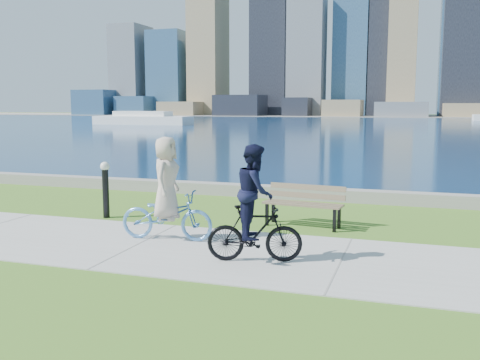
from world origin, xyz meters
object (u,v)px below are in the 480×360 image
object	(u,v)px
bollard_lamp	(106,186)
park_bench	(304,201)
cyclist_woman	(167,202)
cyclist_man	(255,213)

from	to	relation	value
bollard_lamp	park_bench	bearing A→B (deg)	7.23
bollard_lamp	cyclist_woman	bearing A→B (deg)	-33.11
park_bench	cyclist_woman	xyz separation A→B (m)	(-2.41, -2.19, 0.23)
bollard_lamp	cyclist_man	size ratio (longest dim) A/B	0.67
bollard_lamp	cyclist_woman	distance (m)	2.89
park_bench	cyclist_man	xyz separation A→B (m)	(-0.26, -3.12, 0.32)
cyclist_woman	bollard_lamp	bearing A→B (deg)	50.94
park_bench	cyclist_man	size ratio (longest dim) A/B	0.90
bollard_lamp	cyclist_man	distance (m)	5.21
park_bench	bollard_lamp	bearing A→B (deg)	-166.32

